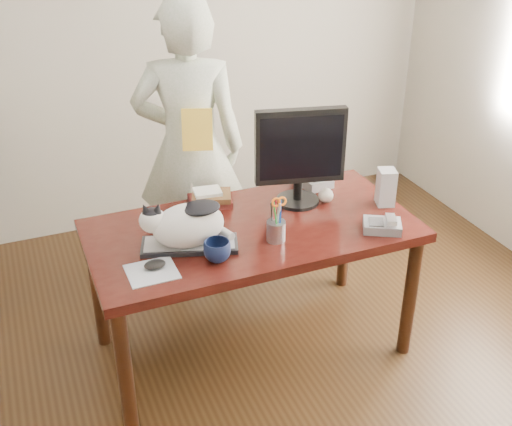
% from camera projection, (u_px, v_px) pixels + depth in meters
% --- Properties ---
extents(room, '(4.50, 4.50, 4.50)m').
position_uv_depth(room, '(312.00, 160.00, 2.37)').
color(room, black).
rests_on(room, ground).
extents(desk, '(1.60, 0.80, 0.75)m').
position_uv_depth(desk, '(246.00, 244.00, 3.28)').
color(desk, black).
rests_on(desk, ground).
extents(keyboard, '(0.47, 0.29, 0.03)m').
position_uv_depth(keyboard, '(190.00, 245.00, 2.96)').
color(keyboard, black).
rests_on(keyboard, desk).
extents(cat, '(0.43, 0.30, 0.25)m').
position_uv_depth(cat, '(185.00, 224.00, 2.91)').
color(cat, silver).
rests_on(cat, keyboard).
extents(monitor, '(0.46, 0.27, 0.52)m').
position_uv_depth(monitor, '(300.00, 152.00, 3.21)').
color(monitor, black).
rests_on(monitor, desk).
extents(pen_cup, '(0.09, 0.09, 0.23)m').
position_uv_depth(pen_cup, '(276.00, 228.00, 3.00)').
color(pen_cup, '#949499').
rests_on(pen_cup, desk).
extents(mousepad, '(0.22, 0.20, 0.00)m').
position_uv_depth(mousepad, '(152.00, 272.00, 2.79)').
color(mousepad, '#B2B7BF').
rests_on(mousepad, desk).
extents(mouse, '(0.10, 0.06, 0.04)m').
position_uv_depth(mouse, '(155.00, 265.00, 2.80)').
color(mouse, black).
rests_on(mouse, mousepad).
extents(coffee_mug, '(0.15, 0.15, 0.10)m').
position_uv_depth(coffee_mug, '(217.00, 251.00, 2.85)').
color(coffee_mug, '#0D1635').
rests_on(coffee_mug, desk).
extents(phone, '(0.22, 0.20, 0.08)m').
position_uv_depth(phone, '(383.00, 225.00, 3.10)').
color(phone, slate).
rests_on(phone, desk).
extents(speaker, '(0.11, 0.12, 0.19)m').
position_uv_depth(speaker, '(386.00, 187.00, 3.31)').
color(speaker, '#A0A0A2').
rests_on(speaker, desk).
extents(baseball, '(0.08, 0.08, 0.08)m').
position_uv_depth(baseball, '(326.00, 195.00, 3.35)').
color(baseball, beige).
rests_on(baseball, desk).
extents(book_stack, '(0.25, 0.21, 0.08)m').
position_uv_depth(book_stack, '(210.00, 198.00, 3.33)').
color(book_stack, '#4E1714').
rests_on(book_stack, desk).
extents(calculator, '(0.18, 0.22, 0.06)m').
position_uv_depth(calculator, '(313.00, 180.00, 3.54)').
color(calculator, slate).
rests_on(calculator, desk).
extents(person, '(0.74, 0.60, 1.75)m').
position_uv_depth(person, '(190.00, 149.00, 3.69)').
color(person, white).
rests_on(person, ground).
extents(held_book, '(0.19, 0.15, 0.23)m').
position_uv_depth(held_book, '(197.00, 130.00, 3.47)').
color(held_book, gold).
rests_on(held_book, person).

